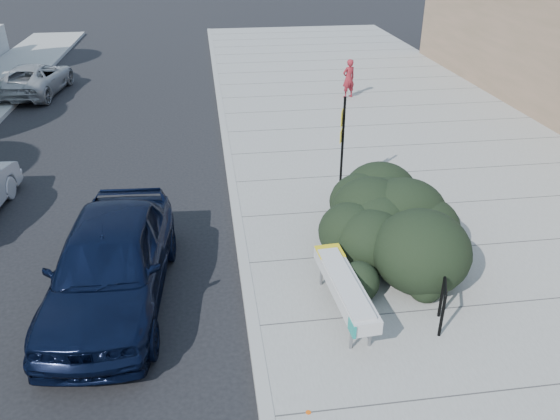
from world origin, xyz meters
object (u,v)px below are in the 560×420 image
at_px(suv_silver, 35,79).
at_px(pedestrian, 349,78).
at_px(sedan_navy, 111,263).
at_px(bike_rack, 443,302).
at_px(sign_post, 342,140).
at_px(bench, 345,286).

distance_m(suv_silver, pedestrian, 12.92).
height_order(sedan_navy, pedestrian, sedan_navy).
xyz_separation_m(bike_rack, sign_post, (-0.48, 5.44, 0.93)).
xyz_separation_m(bench, pedestrian, (3.47, 13.27, 0.18)).
bearing_deg(suv_silver, bike_rack, 129.06).
height_order(bench, bike_rack, bike_rack).
distance_m(bike_rack, pedestrian, 13.99).
relative_size(sedan_navy, suv_silver, 1.10).
relative_size(bike_rack, suv_silver, 0.19).
xyz_separation_m(bench, sedan_navy, (-4.14, 1.17, 0.12)).
bearing_deg(suv_silver, sign_post, 138.69).
distance_m(bench, bike_rack, 1.68).
height_order(sedan_navy, suv_silver, sedan_navy).
bearing_deg(sedan_navy, bench, -11.95).
bearing_deg(pedestrian, sedan_navy, 37.95).
bearing_deg(sedan_navy, pedestrian, 61.64).
distance_m(sign_post, suv_silver, 15.22).
xyz_separation_m(bike_rack, sedan_navy, (-5.72, 1.75, 0.18)).
bearing_deg(sign_post, suv_silver, 153.37).
height_order(bike_rack, pedestrian, pedestrian).
height_order(bench, suv_silver, suv_silver).
distance_m(bike_rack, sign_post, 5.54).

